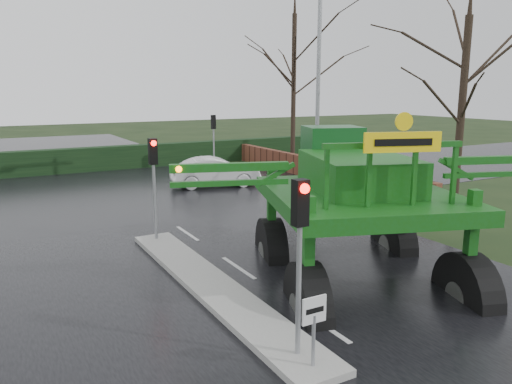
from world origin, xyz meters
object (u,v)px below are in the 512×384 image
traffic_signal_far (213,130)px  white_sedan (216,186)px  keep_left_sign (314,320)px  traffic_signal_near (300,230)px  street_light_right (313,70)px  crop_sprayer (306,195)px  traffic_signal_mid (154,167)px

traffic_signal_far → white_sedan: bearing=66.5°
keep_left_sign → traffic_signal_far: 22.93m
traffic_signal_near → traffic_signal_far: 22.42m
traffic_signal_far → white_sedan: traffic_signal_far is taller
street_light_right → crop_sprayer: size_ratio=1.02×
keep_left_sign → traffic_signal_near: 1.61m
traffic_signal_mid → crop_sprayer: crop_sprayer is taller
traffic_signal_far → white_sedan: (-1.92, -4.42, -2.59)m
street_light_right → keep_left_sign: bearing=-125.1°
traffic_signal_far → white_sedan: 5.47m
keep_left_sign → traffic_signal_far: (7.80, 21.51, 1.53)m
traffic_signal_near → crop_sprayer: 2.56m
traffic_signal_near → white_sedan: size_ratio=0.76×
keep_left_sign → white_sedan: 18.10m
keep_left_sign → crop_sprayer: 3.39m
traffic_signal_mid → white_sedan: traffic_signal_mid is taller
traffic_signal_near → traffic_signal_far: size_ratio=1.00×
traffic_signal_near → white_sedan: (5.88, 16.59, -2.59)m
traffic_signal_mid → traffic_signal_far: bearing=58.1°
traffic_signal_far → street_light_right: street_light_right is taller
traffic_signal_near → crop_sprayer: (1.55, 2.04, 0.12)m
traffic_signal_near → traffic_signal_mid: size_ratio=1.00×
traffic_signal_mid → street_light_right: size_ratio=0.35×
traffic_signal_near → traffic_signal_mid: (0.00, 8.50, 0.00)m
traffic_signal_far → keep_left_sign: bearing=70.1°
keep_left_sign → street_light_right: 17.23m
keep_left_sign → street_light_right: street_light_right is taller
keep_left_sign → traffic_signal_mid: 9.12m
keep_left_sign → street_light_right: (9.49, 13.50, 4.93)m
traffic_signal_far → crop_sprayer: 19.98m
traffic_signal_far → crop_sprayer: crop_sprayer is taller
traffic_signal_mid → traffic_signal_far: same height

